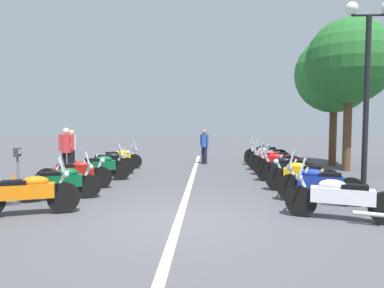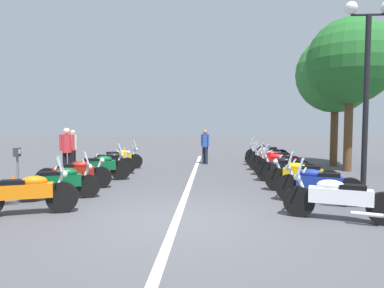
{
  "view_description": "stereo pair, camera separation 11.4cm",
  "coord_description": "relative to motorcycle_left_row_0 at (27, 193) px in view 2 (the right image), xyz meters",
  "views": [
    {
      "loc": [
        -6.48,
        -0.6,
        1.96
      ],
      "look_at": [
        5.21,
        0.0,
        1.18
      ],
      "focal_mm": 31.5,
      "sensor_mm": 36.0,
      "label": 1
    },
    {
      "loc": [
        -6.48,
        -0.72,
        1.96
      ],
      "look_at": [
        5.21,
        0.0,
        1.18
      ],
      "focal_mm": 31.5,
      "sensor_mm": 36.0,
      "label": 2
    }
  ],
  "objects": [
    {
      "name": "ground_plane",
      "position": [
        -0.27,
        -3.17,
        -0.48
      ],
      "size": [
        80.0,
        80.0,
        0.0
      ],
      "primitive_type": "plane",
      "color": "#4C4C51"
    },
    {
      "name": "lane_centre_stripe",
      "position": [
        4.12,
        -3.17,
        -0.47
      ],
      "size": [
        16.61,
        0.16,
        0.01
      ],
      "primitive_type": "cube",
      "color": "beige",
      "rests_on": "ground_plane"
    },
    {
      "name": "motorcycle_left_row_0",
      "position": [
        0.0,
        0.0,
        0.0
      ],
      "size": [
        0.94,
        2.04,
        1.22
      ],
      "rotation": [
        0.0,
        0.0,
        -1.22
      ],
      "color": "black",
      "rests_on": "ground_plane"
    },
    {
      "name": "motorcycle_left_row_1",
      "position": [
        1.41,
        -0.08,
        -0.02
      ],
      "size": [
        0.97,
        1.88,
        1.19
      ],
      "rotation": [
        0.0,
        0.0,
        -1.17
      ],
      "color": "black",
      "rests_on": "ground_plane"
    },
    {
      "name": "motorcycle_left_row_2",
      "position": [
        2.75,
        0.12,
        -0.02
      ],
      "size": [
        0.84,
        2.09,
        1.0
      ],
      "rotation": [
        0.0,
        0.0,
        -1.3
      ],
      "color": "black",
      "rests_on": "ground_plane"
    },
    {
      "name": "motorcycle_left_row_3",
      "position": [
        4.11,
        -0.15,
        0.0
      ],
      "size": [
        0.98,
        2.0,
        1.23
      ],
      "rotation": [
        0.0,
        0.0,
        -1.19
      ],
      "color": "black",
      "rests_on": "ground_plane"
    },
    {
      "name": "motorcycle_left_row_4",
      "position": [
        5.56,
        -0.02,
        -0.03
      ],
      "size": [
        0.75,
        1.98,
        0.99
      ],
      "rotation": [
        0.0,
        0.0,
        -1.33
      ],
      "color": "black",
      "rests_on": "ground_plane"
    },
    {
      "name": "motorcycle_left_row_5",
      "position": [
        6.86,
        -0.02,
        -0.02
      ],
      "size": [
        0.98,
        1.92,
        1.2
      ],
      "rotation": [
        0.0,
        0.0,
        -1.18
      ],
      "color": "black",
      "rests_on": "ground_plane"
    },
    {
      "name": "motorcycle_right_row_0",
      "position": [
        -0.01,
        -6.38,
        -0.01
      ],
      "size": [
        0.97,
        2.1,
        1.21
      ],
      "rotation": [
        0.0,
        0.0,
        1.24
      ],
      "color": "black",
      "rests_on": "ground_plane"
    },
    {
      "name": "motorcycle_right_row_1",
      "position": [
        1.4,
        -6.41,
        -0.0
      ],
      "size": [
        0.9,
        1.97,
        1.22
      ],
      "rotation": [
        0.0,
        0.0,
        1.25
      ],
      "color": "black",
      "rests_on": "ground_plane"
    },
    {
      "name": "motorcycle_right_row_2",
      "position": [
        2.66,
        -6.36,
        -0.01
      ],
      "size": [
        0.87,
        2.0,
        1.01
      ],
      "rotation": [
        0.0,
        0.0,
        1.29
      ],
      "color": "black",
      "rests_on": "ground_plane"
    },
    {
      "name": "motorcycle_right_row_3",
      "position": [
        4.09,
        -6.27,
        -0.0
      ],
      "size": [
        1.01,
        1.95,
        1.22
      ],
      "rotation": [
        0.0,
        0.0,
        1.16
      ],
      "color": "black",
      "rests_on": "ground_plane"
    },
    {
      "name": "motorcycle_right_row_4",
      "position": [
        5.47,
        -6.33,
        -0.01
      ],
      "size": [
        0.89,
        1.99,
        1.21
      ],
      "rotation": [
        0.0,
        0.0,
        1.27
      ],
      "color": "black",
      "rests_on": "ground_plane"
    },
    {
      "name": "motorcycle_right_row_5",
      "position": [
        6.8,
        -6.34,
        -0.01
      ],
      "size": [
        0.77,
        2.08,
        1.2
      ],
      "rotation": [
        0.0,
        0.0,
        1.39
      ],
      "color": "black",
      "rests_on": "ground_plane"
    },
    {
      "name": "motorcycle_right_row_6",
      "position": [
        8.35,
        -6.33,
        -0.01
      ],
      "size": [
        0.89,
        2.03,
        1.21
      ],
      "rotation": [
        0.0,
        0.0,
        1.29
      ],
      "color": "black",
      "rests_on": "ground_plane"
    },
    {
      "name": "motorcycle_right_row_7",
      "position": [
        9.56,
        -6.47,
        -0.01
      ],
      "size": [
        0.84,
        2.03,
        1.21
      ],
      "rotation": [
        0.0,
        0.0,
        1.32
      ],
      "color": "black",
      "rests_on": "ground_plane"
    },
    {
      "name": "street_lamp_twin_globe",
      "position": [
        2.37,
        -7.89,
        2.96
      ],
      "size": [
        0.32,
        1.22,
        5.05
      ],
      "color": "black",
      "rests_on": "ground_plane"
    },
    {
      "name": "parking_meter",
      "position": [
        1.57,
        1.13,
        0.42
      ],
      "size": [
        0.19,
        0.14,
        1.29
      ],
      "rotation": [
        0.0,
        0.0,
        -1.51
      ],
      "color": "slate",
      "rests_on": "ground_plane"
    },
    {
      "name": "traffic_cone_1",
      "position": [
        1.92,
        1.46,
        -0.18
      ],
      "size": [
        0.36,
        0.36,
        0.61
      ],
      "color": "orange",
      "rests_on": "ground_plane"
    },
    {
      "name": "bystander_0",
      "position": [
        7.05,
        1.97,
        0.47
      ],
      "size": [
        0.53,
        0.32,
        1.62
      ],
      "rotation": [
        0.0,
        0.0,
        1.7
      ],
      "color": "black",
      "rests_on": "ground_plane"
    },
    {
      "name": "bystander_1",
      "position": [
        8.86,
        -3.54,
        0.45
      ],
      "size": [
        0.41,
        0.39,
        1.6
      ],
      "rotation": [
        0.0,
        0.0,
        5.47
      ],
      "color": "#1E2338",
      "rests_on": "ground_plane"
    },
    {
      "name": "bystander_2",
      "position": [
        4.89,
        1.28,
        0.55
      ],
      "size": [
        0.32,
        0.52,
        1.74
      ],
      "rotation": [
        0.0,
        0.0,
        0.17
      ],
      "color": "black",
      "rests_on": "ground_plane"
    },
    {
      "name": "roadside_tree_0",
      "position": [
        6.9,
        -9.24,
        3.82
      ],
      "size": [
        3.34,
        3.34,
        6.0
      ],
      "color": "brown",
      "rests_on": "ground_plane"
    },
    {
      "name": "roadside_tree_1",
      "position": [
        8.52,
        -9.27,
        3.57
      ],
      "size": [
        3.42,
        3.42,
        5.78
      ],
      "color": "brown",
      "rests_on": "ground_plane"
    }
  ]
}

